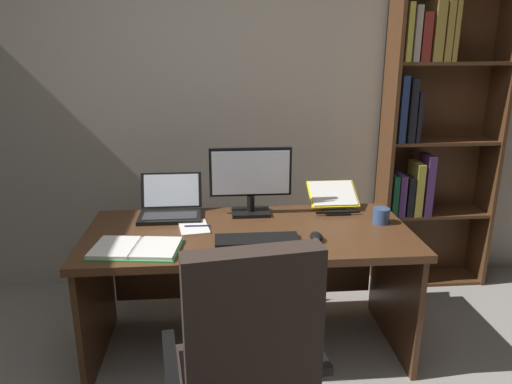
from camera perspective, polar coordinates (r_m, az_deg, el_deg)
The scene contains 13 objects.
wall_back at distance 3.35m, azimuth -0.85°, elevation 11.79°, with size 5.62×0.12×2.72m, color #A89E8E.
desk at distance 2.72m, azimuth -0.97°, elevation -7.68°, with size 1.72×0.78×0.72m.
bookshelf at distance 3.49m, azimuth 19.58°, elevation 5.91°, with size 0.77×0.27×2.07m.
office_chair at distance 1.98m, azimuth -1.04°, elevation -21.55°, with size 0.66×0.60×1.03m.
monitor at distance 2.76m, azimuth -0.64°, elevation 1.27°, with size 0.47×0.16×0.39m.
laptop at distance 2.82m, azimuth -10.04°, elevation -1.82°, with size 0.35×0.30×0.22m.
keyboard at distance 2.42m, azimuth 0.13°, elevation -5.71°, with size 0.42×0.15×0.02m, color black.
computer_mouse at distance 2.46m, azimuth 7.14°, elevation -5.27°, with size 0.06×0.10×0.04m, color black.
reading_stand_with_book at distance 2.93m, azimuth 9.12°, elevation -0.57°, with size 0.29×0.27×0.14m.
open_binder at distance 2.40m, azimuth -14.00°, elevation -6.47°, with size 0.45×0.31×0.02m.
notepad at distance 2.62m, azimuth -7.35°, elevation -4.18°, with size 0.15×0.21×0.01m, color silver.
pen at distance 2.62m, azimuth -6.91°, elevation -3.98°, with size 0.01×0.01×0.14m, color navy.
coffee_mug at distance 2.75m, azimuth 14.57°, elevation -2.74°, with size 0.09×0.09×0.09m, color #334C7A.
Camera 1 is at (-0.23, -1.30, 1.67)m, focal length 33.86 mm.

